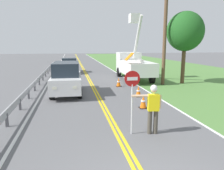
# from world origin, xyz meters

# --- Properties ---
(grass_verge_right) EXTENTS (16.00, 110.00, 0.01)m
(grass_verge_right) POSITION_xyz_m (11.60, 20.00, 0.00)
(grass_verge_right) COLOR #517F3D
(grass_verge_right) RESTS_ON ground
(centerline_yellow_left) EXTENTS (0.11, 110.00, 0.01)m
(centerline_yellow_left) POSITION_xyz_m (-0.09, 20.00, 0.01)
(centerline_yellow_left) COLOR yellow
(centerline_yellow_left) RESTS_ON ground
(centerline_yellow_right) EXTENTS (0.11, 110.00, 0.01)m
(centerline_yellow_right) POSITION_xyz_m (0.09, 20.00, 0.01)
(centerline_yellow_right) COLOR yellow
(centerline_yellow_right) RESTS_ON ground
(edge_line_right) EXTENTS (0.12, 110.00, 0.01)m
(edge_line_right) POSITION_xyz_m (3.60, 20.00, 0.01)
(edge_line_right) COLOR silver
(edge_line_right) RESTS_ON ground
(edge_line_left) EXTENTS (0.12, 110.00, 0.01)m
(edge_line_left) POSITION_xyz_m (-3.60, 20.00, 0.01)
(edge_line_left) COLOR silver
(edge_line_left) RESTS_ON ground
(flagger_worker) EXTENTS (1.08, 0.30, 1.83)m
(flagger_worker) POSITION_xyz_m (1.23, 3.57, 1.05)
(flagger_worker) COLOR #474238
(flagger_worker) RESTS_ON ground
(stop_sign_paddle) EXTENTS (0.56, 0.04, 2.33)m
(stop_sign_paddle) POSITION_xyz_m (0.47, 3.68, 1.71)
(stop_sign_paddle) COLOR silver
(stop_sign_paddle) RESTS_ON ground
(utility_bucket_truck) EXTENTS (2.86, 6.88, 5.98)m
(utility_bucket_truck) POSITION_xyz_m (4.18, 16.11, 1.43)
(utility_bucket_truck) COLOR white
(utility_bucket_truck) RESTS_ON ground
(oncoming_suv_nearest) EXTENTS (2.04, 4.66, 2.10)m
(oncoming_suv_nearest) POSITION_xyz_m (-1.93, 10.83, 1.06)
(oncoming_suv_nearest) COLOR silver
(oncoming_suv_nearest) RESTS_ON ground
(oncoming_sedan_second) EXTENTS (1.96, 4.13, 1.70)m
(oncoming_sedan_second) POSITION_xyz_m (-1.83, 22.06, 0.83)
(oncoming_sedan_second) COLOR silver
(oncoming_sedan_second) RESTS_ON ground
(utility_pole_near) EXTENTS (1.80, 0.28, 8.67)m
(utility_pole_near) POSITION_xyz_m (5.76, 12.79, 4.52)
(utility_pole_near) COLOR brown
(utility_pole_near) RESTS_ON ground
(traffic_cone_lead) EXTENTS (0.40, 0.40, 0.70)m
(traffic_cone_lead) POSITION_xyz_m (1.97, 6.69, 0.34)
(traffic_cone_lead) COLOR orange
(traffic_cone_lead) RESTS_ON ground
(traffic_cone_mid) EXTENTS (0.40, 0.40, 0.70)m
(traffic_cone_mid) POSITION_xyz_m (2.50, 9.13, 0.34)
(traffic_cone_mid) COLOR orange
(traffic_cone_mid) RESTS_ON ground
(traffic_cone_tail) EXTENTS (0.40, 0.40, 0.70)m
(traffic_cone_tail) POSITION_xyz_m (2.00, 12.62, 0.34)
(traffic_cone_tail) COLOR orange
(traffic_cone_tail) RESTS_ON ground
(guardrail_left_shoulder) EXTENTS (0.10, 32.00, 0.71)m
(guardrail_left_shoulder) POSITION_xyz_m (-4.20, 15.57, 0.52)
(guardrail_left_shoulder) COLOR #9EA0A3
(guardrail_left_shoulder) RESTS_ON ground
(roadside_tree_verge) EXTENTS (3.00, 3.00, 5.90)m
(roadside_tree_verge) POSITION_xyz_m (7.63, 13.02, 4.27)
(roadside_tree_verge) COLOR brown
(roadside_tree_verge) RESTS_ON ground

